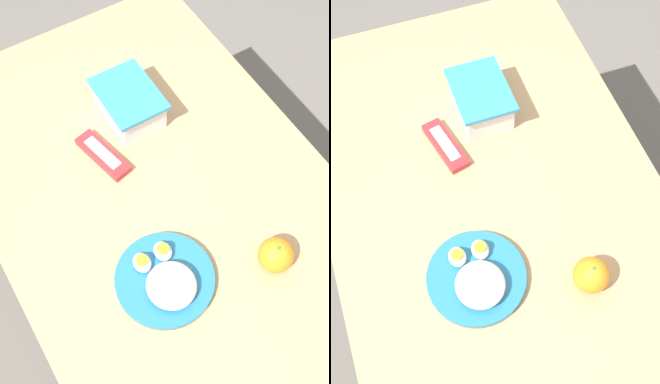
# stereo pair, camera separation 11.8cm
# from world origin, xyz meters

# --- Properties ---
(ground_plane) EXTENTS (10.00, 10.00, 0.00)m
(ground_plane) POSITION_xyz_m (0.00, 0.00, 0.00)
(ground_plane) COLOR #66605B
(table) EXTENTS (1.14, 0.76, 0.70)m
(table) POSITION_xyz_m (0.00, 0.00, 0.60)
(table) COLOR tan
(table) RESTS_ON ground_plane
(food_container) EXTENTS (0.18, 0.13, 0.08)m
(food_container) POSITION_xyz_m (-0.21, 0.05, 0.74)
(food_container) COLOR white
(food_container) RESTS_ON table
(orange_fruit) EXTENTS (0.08, 0.08, 0.08)m
(orange_fruit) POSITION_xyz_m (0.29, 0.12, 0.74)
(orange_fruit) COLOR orange
(orange_fruit) RESTS_ON table
(rice_plate) EXTENTS (0.21, 0.21, 0.05)m
(rice_plate) POSITION_xyz_m (0.22, -0.10, 0.72)
(rice_plate) COLOR teal
(rice_plate) RESTS_ON table
(candy_bar) EXTENTS (0.16, 0.08, 0.02)m
(candy_bar) POSITION_xyz_m (-0.13, -0.07, 0.71)
(candy_bar) COLOR #B7282D
(candy_bar) RESTS_ON table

